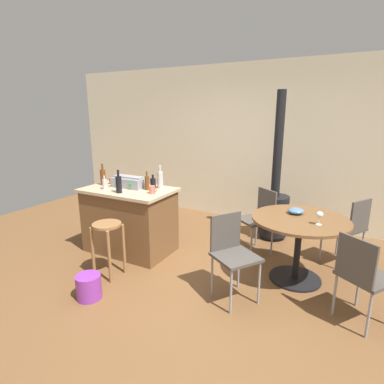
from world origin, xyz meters
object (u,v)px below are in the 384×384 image
Objects in this scene: bottle_1 at (153,183)px; bottle_3 at (147,183)px; kitchen_island at (130,220)px; wood_stove at (274,205)px; toolbox at (129,182)px; bottle_5 at (103,177)px; cup_1 at (152,190)px; plastic_bucket at (89,287)px; wooden_stool at (108,238)px; folding_chair_far at (349,226)px; dining_table at (299,233)px; folding_chair_right at (232,250)px; bottle_4 at (119,184)px; bottle_2 at (160,179)px; wine_glass at (320,215)px; folding_chair_left at (259,216)px; folding_chair_near at (362,273)px; serving_bowl at (296,211)px; cup_0 at (112,181)px; bottle_0 at (105,184)px.

bottle_3 reaches higher than bottle_1.
wood_stove is (1.65, 1.38, 0.08)m from kitchen_island.
bottle_5 is at bearing -171.36° from toolbox.
cup_1 is at bearing -129.94° from wood_stove.
kitchen_island reaches higher than plastic_bucket.
cup_1 is (0.15, -0.24, -0.02)m from bottle_1.
wooden_stool is 2.93m from folding_chair_far.
dining_table is 1.20× the size of folding_chair_right.
dining_table is 2.24m from bottle_4.
bottle_2 is 0.19m from bottle_3.
folding_chair_far is 6.15× the size of wine_glass.
bottle_4 is at bearing -134.99° from wood_stove.
wooden_stool is at bearing -154.84° from dining_table.
folding_chair_left is 0.40× the size of wood_stove.
folding_chair_left is at bearing -95.46° from wood_stove.
toolbox reaches higher than plastic_bucket.
kitchen_island is 2.83m from folding_chair_far.
bottle_2 is at bearing 168.26° from folding_chair_near.
bottle_5 is (-3.27, 0.30, 0.50)m from folding_chair_near.
bottle_3 is 0.22m from cup_1.
cup_1 reaches higher than serving_bowl.
folding_chair_left is (-0.60, 0.52, -0.05)m from dining_table.
folding_chair_near is at bearing -54.94° from wood_stove.
cup_1 is (0.89, -0.08, -0.07)m from bottle_5.
toolbox is 3.81× the size of cup_0.
dining_table is at bearing 147.62° from wine_glass.
folding_chair_left is at bearing 24.06° from bottle_2.
folding_chair_left is 2.90× the size of bottle_5.
cup_0 is (-2.04, 0.55, 0.41)m from folding_chair_right.
bottle_5 is (-0.49, 0.24, 0.00)m from bottle_4.
folding_chair_left is at bearing 32.81° from bottle_4.
bottle_3 is 0.66m from cup_0.
dining_table is at bearing 37.16° from plastic_bucket.
folding_chair_right is 1.53m from bottle_3.
wine_glass is at bearing 1.61° from bottle_3.
wine_glass is (2.03, -0.10, -0.15)m from bottle_2.
toolbox is at bearing 172.80° from folding_chair_near.
folding_chair_right is 1.52m from bottle_2.
bottle_2 is at bearing 80.78° from wooden_stool.
kitchen_island is at bearing -148.84° from bottle_2.
bottle_0 is (-2.94, -1.07, 0.43)m from folding_chair_far.
bottle_5 is (-0.41, -0.06, 0.04)m from toolbox.
serving_bowl reaches higher than dining_table.
dining_table is 5.84× the size of bottle_0.
bottle_1 reaches higher than plastic_bucket.
cup_1 is 1.96m from wine_glass.
wood_stove is 1.13m from serving_bowl.
plastic_bucket is (-0.08, -1.07, -0.81)m from cup_1.
folding_chair_left is at bearing 57.14° from plastic_bucket.
bottle_3 is (-1.92, -0.19, 0.41)m from dining_table.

